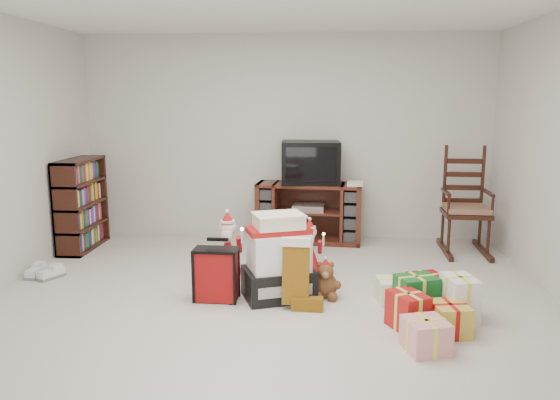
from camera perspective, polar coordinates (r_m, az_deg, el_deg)
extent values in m
cube|color=beige|center=(4.62, -1.34, -11.50)|extent=(5.00, 5.00, 0.01)
cube|color=beige|center=(6.79, 0.66, 6.55)|extent=(5.00, 0.01, 2.50)
cube|color=beige|center=(1.87, -8.94, -4.57)|extent=(5.00, 0.01, 2.50)
cube|color=#4E2116|center=(6.65, 3.04, -1.31)|extent=(1.29, 0.56, 0.72)
cube|color=silver|center=(6.61, 3.04, -0.79)|extent=(0.40, 0.30, 0.07)
cube|color=black|center=(6.71, -20.04, -0.41)|extent=(0.29, 0.86, 1.05)
cube|color=black|center=(6.48, 18.85, -1.35)|extent=(0.52, 0.50, 0.05)
cube|color=#966952|center=(6.47, 18.88, -0.85)|extent=(0.48, 0.46, 0.06)
cube|color=black|center=(6.63, 18.59, 2.55)|extent=(0.43, 0.07, 0.77)
cube|color=black|center=(6.58, 18.63, -4.95)|extent=(0.53, 0.85, 0.06)
cube|color=black|center=(4.84, -0.14, -8.70)|extent=(0.70, 0.60, 0.27)
cube|color=white|center=(4.75, -0.15, -5.35)|extent=(0.59, 0.53, 0.32)
cube|color=#A31312|center=(4.70, -0.15, -3.18)|extent=(0.60, 0.45, 0.05)
cube|color=#F1EBC5|center=(4.68, -0.15, -2.28)|extent=(0.48, 0.42, 0.10)
cube|color=maroon|center=(4.77, -6.67, -7.75)|extent=(0.36, 0.20, 0.47)
cube|color=black|center=(4.77, -6.56, -4.05)|extent=(0.19, 0.03, 0.03)
ellipsoid|color=brown|center=(4.88, 4.74, -8.88)|extent=(0.22, 0.18, 0.23)
sphere|color=brown|center=(4.81, 4.77, -7.47)|extent=(0.14, 0.14, 0.14)
cone|color=#AB1219|center=(5.43, 3.08, -5.91)|extent=(0.26, 0.26, 0.38)
sphere|color=beige|center=(5.37, 3.10, -3.50)|extent=(0.13, 0.13, 0.13)
cone|color=#AB1219|center=(5.35, 3.11, -2.47)|extent=(0.11, 0.11, 0.09)
cylinder|color=silver|center=(5.28, 4.56, -4.19)|extent=(0.02, 0.02, 0.11)
cone|color=#AB1219|center=(5.36, -5.47, -5.82)|extent=(0.31, 0.31, 0.44)
sphere|color=beige|center=(5.29, -5.52, -2.98)|extent=(0.15, 0.15, 0.15)
cone|color=#AB1219|center=(5.27, -5.54, -1.77)|extent=(0.13, 0.13, 0.11)
cylinder|color=silver|center=(5.16, -3.99, -3.80)|extent=(0.02, 0.02, 0.13)
cube|color=silver|center=(5.90, -24.20, -6.95)|extent=(0.12, 0.27, 0.09)
cube|color=silver|center=(5.82, -22.73, -7.06)|extent=(0.22, 0.28, 0.09)
cube|color=#A31312|center=(4.39, 12.70, -10.99)|extent=(0.27, 0.27, 0.27)
cube|color=#196420|center=(4.67, 14.82, -9.76)|extent=(0.27, 0.27, 0.27)
cube|color=gold|center=(4.29, 16.56, -11.68)|extent=(0.27, 0.27, 0.27)
cube|color=white|center=(4.05, 12.71, -12.91)|extent=(0.27, 0.27, 0.27)
cube|color=white|center=(4.53, 18.64, -10.59)|extent=(0.27, 0.27, 0.27)
cube|color=maroon|center=(4.90, 16.82, -8.86)|extent=(0.27, 0.27, 0.27)
cube|color=#F1EBC5|center=(4.90, 13.65, -8.70)|extent=(0.27, 0.27, 0.27)
cube|color=black|center=(6.57, 3.20, 3.96)|extent=(0.71, 0.52, 0.51)
cube|color=black|center=(6.32, 3.16, 3.70)|extent=(0.59, 0.05, 0.40)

